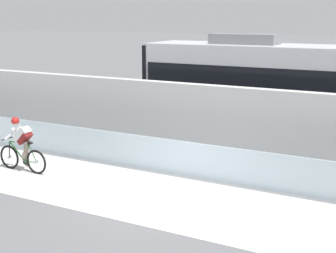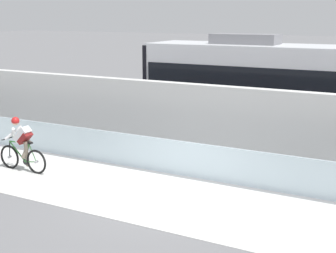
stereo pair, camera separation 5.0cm
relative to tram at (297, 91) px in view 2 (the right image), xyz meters
name	(u,v)px [view 2 (the right image)]	position (x,y,z in m)	size (l,w,h in m)	color
ground_plane	(158,198)	(-1.75, -6.85, -1.89)	(200.00, 200.00, 0.00)	slate
bike_path_deck	(158,198)	(-1.75, -6.85, -1.89)	(32.00, 3.20, 0.01)	silver
glass_parapet	(190,160)	(-1.75, -5.00, -1.39)	(32.00, 0.05, 1.01)	silver
concrete_barrier_wall	(215,123)	(-1.75, -3.20, -0.71)	(32.00, 0.36, 2.37)	silver
tram_rail_near	(241,142)	(-1.75, -0.72, -1.89)	(32.00, 0.08, 0.01)	#595654
tram_rail_far	(253,133)	(-1.75, 0.72, -1.89)	(32.00, 0.08, 0.01)	#595654
tram	(297,91)	(0.00, 0.00, 0.00)	(11.06, 2.54, 3.81)	silver
cyclist_on_bike	(22,145)	(-6.27, -6.85, -1.11)	(1.77, 0.58, 1.61)	black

